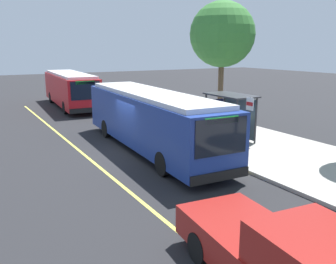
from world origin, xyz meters
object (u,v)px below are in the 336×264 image
at_px(waiting_bench, 231,132).
at_px(route_sign_post, 249,119).
at_px(pickup_truck, 285,262).
at_px(transit_bus_second, 70,88).
at_px(transit_bus_main, 151,118).
at_px(pedestrian_commuter, 240,135).

relative_size(waiting_bench, route_sign_post, 0.57).
distance_m(waiting_bench, route_sign_post, 3.60).
distance_m(pickup_truck, route_sign_post, 9.34).
height_order(pickup_truck, route_sign_post, route_sign_post).
height_order(transit_bus_second, waiting_bench, transit_bus_second).
bearing_deg(waiting_bench, transit_bus_main, -102.84).
distance_m(transit_bus_main, pickup_truck, 11.69).
xyz_separation_m(waiting_bench, pedestrian_commuter, (2.31, -1.39, 0.48)).
bearing_deg(transit_bus_second, waiting_bench, 13.70).
distance_m(transit_bus_main, transit_bus_second, 15.76).
distance_m(transit_bus_second, waiting_bench, 17.27).
bearing_deg(pedestrian_commuter, transit_bus_second, -171.94).
relative_size(transit_bus_second, pedestrian_commuter, 6.68).
height_order(pickup_truck, waiting_bench, pickup_truck).
relative_size(waiting_bench, pedestrian_commuter, 0.95).
bearing_deg(transit_bus_second, pedestrian_commuter, 8.06).
xyz_separation_m(transit_bus_main, route_sign_post, (3.98, 2.84, 0.34)).
bearing_deg(transit_bus_main, transit_bus_second, 179.00).
relative_size(transit_bus_main, pickup_truck, 2.19).
bearing_deg(route_sign_post, pedestrian_commuter, 169.28).
distance_m(transit_bus_main, pedestrian_commuter, 4.47).
xyz_separation_m(transit_bus_main, pedestrian_commuter, (3.30, 2.97, -0.50)).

